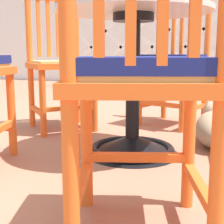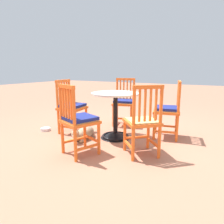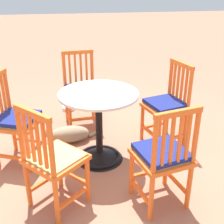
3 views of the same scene
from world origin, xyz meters
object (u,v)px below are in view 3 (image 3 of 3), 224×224
Objects in this scene: orange_chair_by_planter at (81,91)px; tabby_cat at (66,134)px; orange_chair_at_corner at (15,121)px; pet_water_bowl at (68,108)px; orange_chair_near_fence at (53,161)px; orange_chair_facing_out at (163,157)px; orange_chair_tucked_in at (167,106)px; cafe_table at (99,134)px.

orange_chair_by_planter is 0.57m from tabby_cat.
orange_chair_at_corner is 1.27× the size of tabby_cat.
orange_chair_by_planter is 5.36× the size of pet_water_bowl.
orange_chair_by_planter is at bearing -11.69° from orange_chair_near_fence.
orange_chair_facing_out is 1.27× the size of tabby_cat.
orange_chair_near_fence is at bearing 168.31° from orange_chair_by_planter.
orange_chair_tucked_in and orange_chair_facing_out have the same top height.
orange_chair_at_corner is 1.00× the size of orange_chair_facing_out.
tabby_cat is at bearing 153.37° from orange_chair_by_planter.
tabby_cat is 0.89m from pet_water_bowl.
orange_chair_tucked_in is 1.00m from orange_chair_facing_out.
orange_chair_facing_out reaches higher than pet_water_bowl.
cafe_table is at bearing -166.79° from pet_water_bowl.
orange_chair_near_fence is 1.95m from pet_water_bowl.
orange_chair_by_planter is 1.27× the size of tabby_cat.
pet_water_bowl is (1.05, 1.06, -0.42)m from orange_chair_tucked_in.
cafe_table is 0.85m from orange_chair_facing_out.
orange_chair_at_corner reaches higher than tabby_cat.
tabby_cat is (0.30, -0.47, -0.35)m from orange_chair_at_corner.
orange_chair_tucked_in is 1.16m from tabby_cat.
orange_chair_tucked_in is 1.46m from orange_chair_near_fence.
orange_chair_by_planter and orange_chair_facing_out have the same top height.
orange_chair_by_planter is at bearing 20.14° from orange_chair_facing_out.
orange_chair_at_corner is 5.36× the size of pet_water_bowl.
orange_chair_near_fence is 1.07m from tabby_cat.
orange_chair_at_corner is 1.35m from pet_water_bowl.
orange_chair_by_planter reaches higher than tabby_cat.
orange_chair_facing_out is 1.39m from tabby_cat.
orange_chair_by_planter is (0.57, 0.89, 0.00)m from orange_chair_tucked_in.
orange_chair_tucked_in and orange_chair_at_corner have the same top height.
cafe_table is 0.82m from orange_chair_by_planter.
tabby_cat is at bearing -5.13° from orange_chair_near_fence.
orange_chair_facing_out is 2.16m from pet_water_bowl.
tabby_cat is (0.17, 1.09, -0.35)m from orange_chair_tucked_in.
orange_chair_at_corner is (-0.70, 0.67, 0.00)m from orange_chair_by_planter.
orange_chair_at_corner is (0.09, 0.80, 0.16)m from cafe_table.
orange_chair_facing_out is at bearing -123.46° from orange_chair_at_corner.
pet_water_bowl is (0.48, 0.17, -0.42)m from orange_chair_by_planter.
orange_chair_near_fence is 5.36× the size of pet_water_bowl.
orange_chair_near_fence is 0.85m from orange_chair_facing_out.
tabby_cat is (-0.40, 0.20, -0.35)m from orange_chair_by_planter.
orange_chair_by_planter is at bearing -160.66° from pet_water_bowl.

